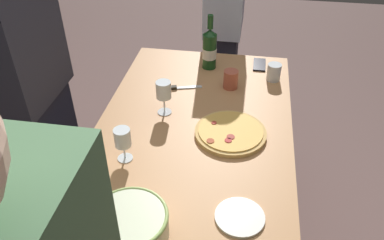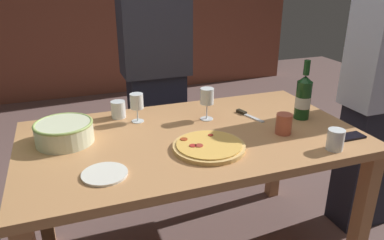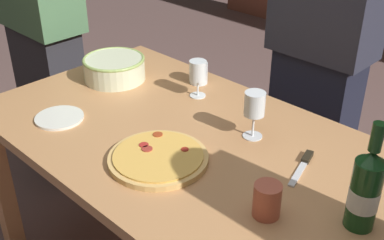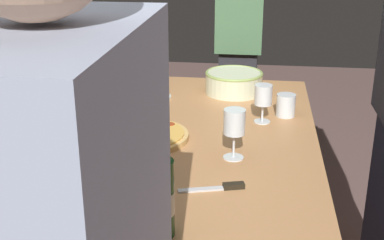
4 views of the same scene
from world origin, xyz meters
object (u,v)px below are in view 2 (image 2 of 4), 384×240
Objects in this scene: cup_amber at (284,124)px; person_host at (156,70)px; dining_table at (192,152)px; wine_bottle at (303,97)px; wine_glass_near_pizza at (137,103)px; cup_ceramic at (118,109)px; serving_bowl at (64,131)px; wine_glass_by_bottle at (207,98)px; pizza_knife at (246,114)px; side_plate at (105,174)px; cup_spare at (335,140)px; person_guest_right at (382,102)px; pizza at (209,146)px; cell_phone at (349,137)px.

cup_amber is 0.99m from person_host.
wine_bottle reaches higher than dining_table.
cup_ceramic is (-0.08, 0.09, -0.06)m from wine_glass_near_pizza.
serving_bowl is at bearing -160.06° from wine_glass_near_pizza.
wine_glass_by_bottle is at bearing -22.96° from cup_ceramic.
wine_bottle is 0.25m from cup_amber.
wine_bottle reaches higher than wine_glass_by_bottle.
wine_glass_near_pizza is 0.36m from wine_glass_by_bottle.
dining_table is at bearing -159.80° from pizza_knife.
side_plate reaches higher than dining_table.
wine_bottle is 3.33× the size of cup_spare.
cup_spare is 0.05× the size of person_host.
wine_glass_by_bottle reaches higher than wine_glass_near_pizza.
person_guest_right is at bearing 8.21° from cup_amber.
dining_table is 16.15× the size of cup_amber.
person_host is (-0.59, 0.76, 0.01)m from wine_bottle.
wine_bottle is (1.19, -0.11, 0.06)m from serving_bowl.
wine_glass_by_bottle is (0.14, 0.16, 0.21)m from dining_table.
side_plate is (-0.46, -0.07, -0.01)m from pizza.
serving_bowl reaches higher than cup_spare.
person_guest_right is at bearing -1.86° from dining_table.
serving_bowl is 2.65× the size of cup_amber.
wine_glass_near_pizza is 1.68× the size of cup_ceramic.
dining_table is 17.73× the size of cup_ceramic.
cup_amber is 0.06× the size of person_host.
cup_ceramic is at bearing 121.25° from pizza.
dining_table is 5.12× the size of wine_bottle.
wine_glass_near_pizza is at bearing 163.53° from wine_bottle.
cup_ceramic is 1.47m from person_guest_right.
cup_amber is 0.56× the size of side_plate.
wine_glass_by_bottle is 1.18× the size of cell_phone.
dining_table is at bearing 28.58° from side_plate.
wine_glass_by_bottle is 0.48m from cup_ceramic.
cup_amber is at bearing 25.39° from person_host.
dining_table is 0.38m from wine_glass_near_pizza.
pizza is 1.23× the size of serving_bowl.
wine_bottle is 0.51m from person_guest_right.
cup_ceramic is 0.06× the size of person_guest_right.
wine_bottle is 3.47× the size of cup_ceramic.
wine_bottle is 0.18× the size of person_host.
cell_phone is at bearing -9.74° from pizza.
cup_spare is at bearing -20.33° from pizza.
side_plate is (-0.45, -0.24, 0.10)m from dining_table.
dining_table is 0.20m from pizza.
dining_table is 6.10× the size of serving_bowl.
cup_amber reaches higher than pizza_knife.
cup_ceramic is (-0.29, 0.34, 0.14)m from dining_table.
cup_ceramic is 1.09m from cup_spare.
wine_glass_near_pizza is (-0.23, 0.42, 0.09)m from pizza.
pizza_knife is at bearing -10.69° from person_guest_right.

